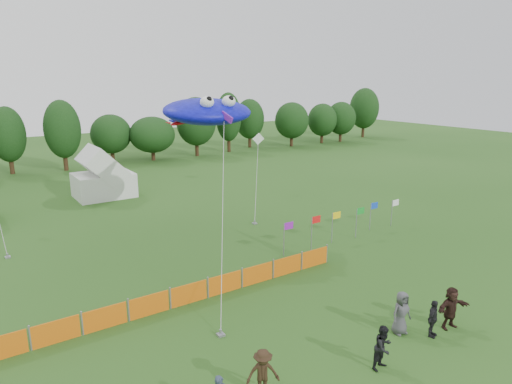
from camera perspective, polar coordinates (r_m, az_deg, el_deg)
ground at (r=19.89m, az=10.30°, el=-18.34°), size 160.00×160.00×0.00m
treeline at (r=58.62m, az=-20.71°, el=7.00°), size 104.57×8.78×8.36m
tent_right at (r=43.48m, az=-18.55°, el=1.75°), size 5.04×4.03×3.56m
barrier_fence at (r=22.68m, az=-8.41°, el=-12.47°), size 17.90×0.06×1.00m
flag_row at (r=30.94m, az=11.02°, el=-3.41°), size 10.73×0.65×2.19m
spectator_b at (r=18.51m, az=15.64°, el=-18.20°), size 0.91×0.75×1.74m
spectator_c at (r=16.57m, az=0.86°, el=-21.76°), size 1.32×1.07×1.79m
spectator_d at (r=21.10m, az=21.24°, el=-14.54°), size 1.04×0.68×1.64m
spectator_e at (r=20.85m, az=17.69°, el=-14.19°), size 1.00×0.72×1.90m
spectator_f at (r=21.98m, az=23.19°, el=-13.17°), size 1.82×0.83×1.89m
stingray_kite at (r=29.28m, az=-6.36°, el=9.99°), size 8.58×18.38×9.61m
small_kite_white at (r=40.35m, az=0.18°, el=4.01°), size 6.99×8.92×5.54m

